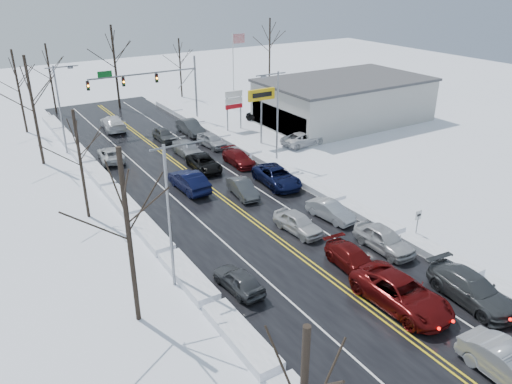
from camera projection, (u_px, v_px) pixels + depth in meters
ground at (258, 224)px, 37.68m from camera, size 160.00×160.00×0.00m
road_surface at (244, 214)px, 39.23m from camera, size 14.00×84.00×0.01m
snow_bank_left at (153, 239)px, 35.56m from camera, size 1.47×72.00×0.56m
snow_bank_right at (320, 193)px, 42.89m from camera, size 1.47×72.00×0.56m
traffic_signal_mast at (156, 81)px, 58.76m from camera, size 13.28×0.39×8.00m
tires_plus_sign at (261, 98)px, 53.08m from camera, size 3.20×0.34×6.00m
used_vehicles_sign at (234, 102)px, 58.41m from camera, size 2.20×0.22×4.65m
speed_limit_sign at (418, 220)px, 34.77m from camera, size 0.55×0.09×2.35m
flagpole at (234, 65)px, 65.79m from camera, size 1.87×1.20×10.00m
dealership_building at (344, 100)px, 62.08m from camera, size 20.40×12.40×5.30m
streetlight_ne at (276, 111)px, 47.24m from camera, size 3.20×0.25×9.00m
streetlight_sw at (172, 205)px, 28.40m from camera, size 3.20×0.25×9.00m
streetlight_nw at (61, 103)px, 50.08m from camera, size 3.20×0.25×9.00m
tree_left_b at (125, 205)px, 24.62m from camera, size 4.00×4.00×10.00m
tree_left_c at (78, 144)px, 36.37m from camera, size 3.40×3.40×8.50m
tree_left_d at (30, 90)px, 46.30m from camera, size 4.20×4.20×10.50m
tree_left_e at (16, 75)px, 56.07m from camera, size 3.80×3.80×9.50m
tree_far_b at (49, 65)px, 63.94m from camera, size 3.60×3.60×9.00m
tree_far_c at (113, 51)px, 65.68m from camera, size 4.40×4.40×11.00m
tree_far_d at (180, 56)px, 72.38m from camera, size 3.40×3.40×8.50m
tree_far_e at (270, 39)px, 79.91m from camera, size 4.20×4.20×10.50m
queued_car_1 at (508, 381)px, 23.36m from camera, size 1.93×5.09×1.66m
queued_car_2 at (400, 305)px, 28.57m from camera, size 3.03×6.27×1.72m
queued_car_3 at (352, 268)px, 32.10m from camera, size 2.34×4.85×1.36m
queued_car_4 at (298, 231)px, 36.60m from camera, size 2.08×4.41×1.46m
queued_car_5 at (243, 196)px, 42.36m from camera, size 1.95×4.31×1.37m
queued_car_6 at (204, 170)px, 47.80m from camera, size 2.71×5.12×1.37m
queued_car_7 at (188, 156)px, 51.40m from camera, size 2.01×4.93×1.43m
queued_car_8 at (164, 141)px, 55.84m from camera, size 1.76×4.16×1.40m
queued_car_11 at (469, 300)px, 29.00m from camera, size 2.80×5.80×1.63m
queued_car_12 at (383, 249)px, 34.30m from camera, size 1.95×4.74×1.61m
queued_car_13 at (330, 219)px, 38.47m from camera, size 1.94×4.27×1.36m
queued_car_14 at (277, 185)px, 44.52m from camera, size 3.05×5.84×1.57m
queued_car_15 at (239, 164)px, 49.12m from camera, size 1.98×4.63×1.33m
queued_car_16 at (212, 147)px, 53.98m from camera, size 2.06×4.40×1.45m
queued_car_17 at (191, 134)px, 58.16m from camera, size 1.72×4.91×1.62m
oncoming_car_0 at (190, 190)px, 43.47m from camera, size 1.95×5.20×1.70m
oncoming_car_1 at (112, 161)px, 50.06m from camera, size 2.82×5.05×1.34m
oncoming_car_2 at (114, 130)px, 59.71m from camera, size 2.98×6.01×1.68m
oncoming_car_3 at (239, 289)px, 30.01m from camera, size 1.90×4.05×1.34m
parked_car_0 at (303, 145)px, 54.53m from camera, size 5.28×2.74×1.42m
parked_car_1 at (315, 137)px, 57.05m from camera, size 2.21×5.07×1.45m
parked_car_2 at (262, 122)px, 62.50m from camera, size 2.53×4.97×1.62m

